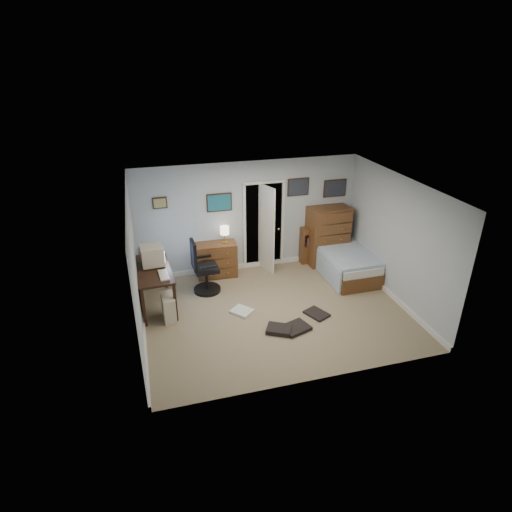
{
  "coord_description": "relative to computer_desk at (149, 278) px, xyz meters",
  "views": [
    {
      "loc": [
        -2.24,
        -6.7,
        4.59
      ],
      "look_at": [
        -0.3,
        0.3,
        1.1
      ],
      "focal_mm": 30.0,
      "sensor_mm": 36.0,
      "label": 1
    }
  ],
  "objects": [
    {
      "name": "bed",
      "position": [
        4.28,
        0.3,
        -0.33
      ],
      "size": [
        1.05,
        1.94,
        0.63
      ],
      "rotation": [
        0.0,
        0.0,
        0.01
      ],
      "color": "brown",
      "rests_on": "floor"
    },
    {
      "name": "headboard_bookcase",
      "position": [
        4.03,
        1.01,
        -0.17
      ],
      "size": [
        0.99,
        0.28,
        0.88
      ],
      "rotation": [
        0.0,
        0.0,
        0.02
      ],
      "color": "brown",
      "rests_on": "floor"
    },
    {
      "name": "media_stack",
      "position": [
        -0.02,
        1.16,
        -0.23
      ],
      "size": [
        0.17,
        0.17,
        0.81
      ],
      "primitive_type": "cube",
      "rotation": [
        0.0,
        0.0,
        -0.03
      ],
      "color": "maroon",
      "rests_on": "floor"
    },
    {
      "name": "crt_monitor",
      "position": [
        0.12,
        0.16,
        0.39
      ],
      "size": [
        0.45,
        0.42,
        0.39
      ],
      "rotation": [
        0.0,
        0.0,
        0.06
      ],
      "color": "beige",
      "rests_on": "computer_desk"
    },
    {
      "name": "wall_posters",
      "position": [
        2.87,
        1.13,
        1.11
      ],
      "size": [
        4.38,
        0.04,
        0.6
      ],
      "color": "#331E11",
      "rests_on": "floor"
    },
    {
      "name": "keyboard",
      "position": [
        0.28,
        -0.34,
        0.2
      ],
      "size": [
        0.19,
        0.45,
        0.03
      ],
      "primitive_type": "cube",
      "rotation": [
        0.0,
        0.0,
        0.06
      ],
      "color": "beige",
      "rests_on": "computer_desk"
    },
    {
      "name": "office_chair",
      "position": [
        1.1,
        0.29,
        -0.18
      ],
      "size": [
        0.59,
        0.59,
        1.17
      ],
      "rotation": [
        0.0,
        0.0,
        0.04
      ],
      "color": "black",
      "rests_on": "floor"
    },
    {
      "name": "floor_clutter",
      "position": [
        2.32,
        -1.31,
        -0.6
      ],
      "size": [
        1.86,
        1.32,
        0.09
      ],
      "rotation": [
        0.0,
        0.0,
        -0.13
      ],
      "color": "black",
      "rests_on": "floor"
    },
    {
      "name": "floor",
      "position": [
        2.3,
        -0.85,
        -0.64
      ],
      "size": [
        5.0,
        4.0,
        0.02
      ],
      "primitive_type": "cube",
      "color": "gray",
      "rests_on": "ground"
    },
    {
      "name": "doorway",
      "position": [
        2.65,
        1.42,
        0.37
      ],
      "size": [
        0.96,
        1.12,
        2.05
      ],
      "color": "black",
      "rests_on": "floor"
    },
    {
      "name": "tall_dresser",
      "position": [
        4.14,
        0.9,
        0.06
      ],
      "size": [
        0.97,
        0.6,
        1.38
      ],
      "primitive_type": "cube",
      "rotation": [
        0.0,
        0.0,
        0.06
      ],
      "color": "brown",
      "rests_on": "floor"
    },
    {
      "name": "low_dresser",
      "position": [
        1.5,
        0.93,
        -0.24
      ],
      "size": [
        0.9,
        0.49,
        0.78
      ],
      "primitive_type": "cube",
      "rotation": [
        0.0,
        0.0,
        -0.05
      ],
      "color": "brown",
      "rests_on": "floor"
    },
    {
      "name": "pc_tower",
      "position": [
        0.3,
        -0.54,
        -0.39
      ],
      "size": [
        0.25,
        0.47,
        0.49
      ],
      "rotation": [
        0.0,
        0.0,
        0.06
      ],
      "color": "beige",
      "rests_on": "floor"
    },
    {
      "name": "computer_desk",
      "position": [
        0.0,
        0.0,
        0.0
      ],
      "size": [
        0.74,
        1.46,
        0.82
      ],
      "rotation": [
        0.0,
        0.0,
        0.06
      ],
      "color": "#311C10",
      "rests_on": "floor"
    },
    {
      "name": "table_lamp",
      "position": [
        1.7,
        0.93,
        0.43
      ],
      "size": [
        0.21,
        0.21,
        0.38
      ],
      "rotation": [
        0.0,
        0.0,
        -0.05
      ],
      "color": "gold",
      "rests_on": "low_dresser"
    }
  ]
}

